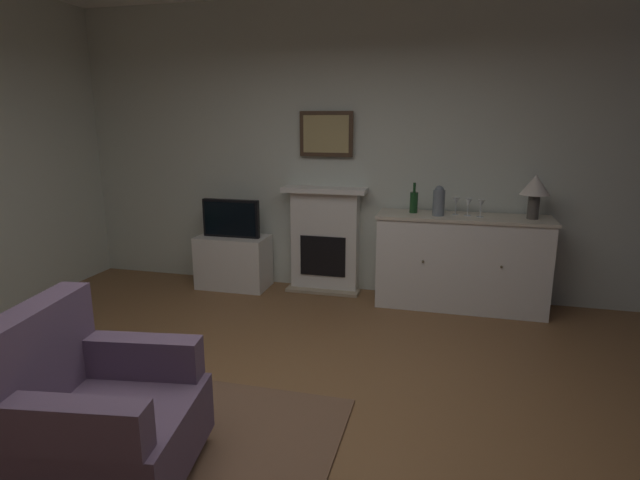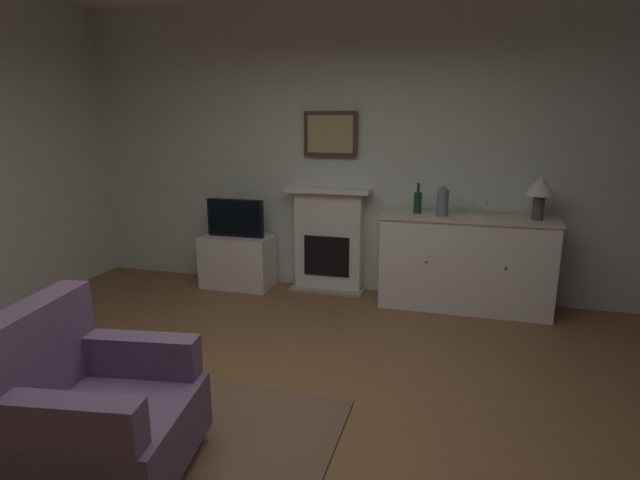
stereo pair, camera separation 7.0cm
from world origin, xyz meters
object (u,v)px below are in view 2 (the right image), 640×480
object	(u,v)px
tv_set	(235,218)
vase_decorative	(443,201)
wine_bottle	(418,202)
tv_cabinet	(238,261)
fireplace_unit	(329,240)
table_lamp	(540,189)
wine_glass_center	(472,203)
armchair	(92,411)
sideboard_cabinet	(465,263)
wine_glass_left	(460,202)
framed_picture	(330,134)
wine_glass_right	(485,205)

from	to	relation	value
tv_set	vase_decorative	bearing A→B (deg)	-1.13
wine_bottle	vase_decorative	size ratio (longest dim) A/B	1.03
wine_bottle	tv_cabinet	size ratio (longest dim) A/B	0.39
fireplace_unit	table_lamp	bearing A→B (deg)	-5.12
wine_bottle	wine_glass_center	xyz separation A→B (m)	(0.50, -0.03, 0.01)
tv_cabinet	armchair	distance (m)	3.06
sideboard_cabinet	table_lamp	bearing A→B (deg)	0.00
fireplace_unit	tv_set	bearing A→B (deg)	-169.23
wine_glass_left	tv_cabinet	size ratio (longest dim) A/B	0.22
sideboard_cabinet	wine_bottle	world-z (taller)	wine_bottle
wine_bottle	wine_glass_center	size ratio (longest dim) A/B	1.76
framed_picture	armchair	distance (m)	3.46
fireplace_unit	vase_decorative	distance (m)	1.27
wine_glass_left	wine_glass_center	distance (m)	0.11
wine_glass_center	vase_decorative	size ratio (longest dim) A/B	0.59
wine_bottle	vase_decorative	world-z (taller)	wine_bottle
sideboard_cabinet	vase_decorative	distance (m)	0.64
framed_picture	tv_cabinet	world-z (taller)	framed_picture
wine_glass_right	framed_picture	bearing A→B (deg)	170.63
table_lamp	wine_glass_left	bearing A→B (deg)	176.67
framed_picture	tv_cabinet	xyz separation A→B (m)	(-0.97, -0.21, -1.35)
fireplace_unit	sideboard_cabinet	distance (m)	1.40
framed_picture	tv_set	size ratio (longest dim) A/B	0.89
framed_picture	wine_bottle	xyz separation A→B (m)	(0.91, -0.18, -0.63)
table_lamp	vase_decorative	distance (m)	0.84
wine_bottle	wine_glass_left	bearing A→B (deg)	-0.62
tv_cabinet	armchair	bearing A→B (deg)	-78.55
table_lamp	tv_set	xyz separation A→B (m)	(-2.95, -0.01, -0.42)
fireplace_unit	armchair	size ratio (longest dim) A/B	1.20
framed_picture	table_lamp	world-z (taller)	framed_picture
wine_bottle	wine_glass_right	world-z (taller)	wine_bottle
fireplace_unit	framed_picture	distance (m)	1.09
armchair	vase_decorative	bearing A→B (deg)	62.61
vase_decorative	tv_set	bearing A→B (deg)	178.87
sideboard_cabinet	armchair	distance (m)	3.46
sideboard_cabinet	vase_decorative	bearing A→B (deg)	-168.00
armchair	table_lamp	bearing A→B (deg)	51.75
wine_glass_right	tv_set	bearing A→B (deg)	179.52
sideboard_cabinet	table_lamp	distance (m)	0.94
tv_cabinet	wine_glass_left	bearing A→B (deg)	0.61
table_lamp	wine_bottle	bearing A→B (deg)	177.67
wine_glass_center	armchair	bearing A→B (deg)	-120.79
armchair	tv_cabinet	bearing A→B (deg)	101.45
tv_cabinet	armchair	xyz separation A→B (m)	(0.61, -2.99, 0.10)
wine_glass_center	tv_cabinet	world-z (taller)	wine_glass_center
table_lamp	wine_bottle	size ratio (longest dim) A/B	1.38
framed_picture	wine_bottle	distance (m)	1.12
wine_glass_center	wine_glass_right	bearing A→B (deg)	-21.90
fireplace_unit	tv_cabinet	world-z (taller)	fireplace_unit
sideboard_cabinet	framed_picture	bearing A→B (deg)	170.87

